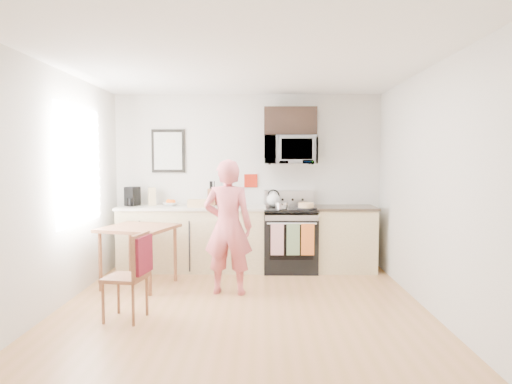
{
  "coord_description": "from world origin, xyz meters",
  "views": [
    {
      "loc": [
        0.21,
        -4.62,
        1.61
      ],
      "look_at": [
        0.14,
        1.0,
        1.22
      ],
      "focal_mm": 32.0,
      "sensor_mm": 36.0,
      "label": 1
    }
  ],
  "objects_px": {
    "microwave": "(290,150)",
    "person": "(228,227)",
    "chair": "(136,264)",
    "cake": "(306,206)",
    "range": "(290,241)",
    "dining_table": "(139,233)"
  },
  "relations": [
    {
      "from": "microwave",
      "to": "person",
      "type": "relative_size",
      "value": 0.47
    },
    {
      "from": "chair",
      "to": "microwave",
      "type": "bearing_deg",
      "value": 62.97
    },
    {
      "from": "chair",
      "to": "cake",
      "type": "relative_size",
      "value": 3.33
    },
    {
      "from": "range",
      "to": "chair",
      "type": "bearing_deg",
      "value": -128.24
    },
    {
      "from": "chair",
      "to": "cake",
      "type": "xyz_separation_m",
      "value": [
        1.88,
        1.95,
        0.4
      ]
    },
    {
      "from": "microwave",
      "to": "dining_table",
      "type": "distance_m",
      "value": 2.45
    },
    {
      "from": "range",
      "to": "microwave",
      "type": "bearing_deg",
      "value": 90.06
    },
    {
      "from": "chair",
      "to": "cake",
      "type": "distance_m",
      "value": 2.74
    },
    {
      "from": "person",
      "to": "cake",
      "type": "bearing_deg",
      "value": -129.96
    },
    {
      "from": "microwave",
      "to": "dining_table",
      "type": "bearing_deg",
      "value": -154.15
    },
    {
      "from": "microwave",
      "to": "person",
      "type": "height_order",
      "value": "microwave"
    },
    {
      "from": "range",
      "to": "cake",
      "type": "height_order",
      "value": "range"
    },
    {
      "from": "dining_table",
      "to": "microwave",
      "type": "bearing_deg",
      "value": 25.85
    },
    {
      "from": "microwave",
      "to": "person",
      "type": "distance_m",
      "value": 1.79
    },
    {
      "from": "dining_table",
      "to": "chair",
      "type": "relative_size",
      "value": 0.99
    },
    {
      "from": "dining_table",
      "to": "chair",
      "type": "xyz_separation_m",
      "value": [
        0.32,
        -1.26,
        -0.11
      ]
    },
    {
      "from": "range",
      "to": "person",
      "type": "distance_m",
      "value": 1.48
    },
    {
      "from": "range",
      "to": "dining_table",
      "type": "xyz_separation_m",
      "value": [
        -1.98,
        -0.86,
        0.24
      ]
    },
    {
      "from": "cake",
      "to": "microwave",
      "type": "bearing_deg",
      "value": 127.96
    },
    {
      "from": "person",
      "to": "chair",
      "type": "distance_m",
      "value": 1.29
    },
    {
      "from": "microwave",
      "to": "cake",
      "type": "relative_size",
      "value": 2.86
    },
    {
      "from": "range",
      "to": "dining_table",
      "type": "distance_m",
      "value": 2.18
    }
  ]
}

